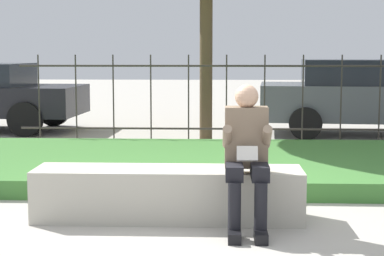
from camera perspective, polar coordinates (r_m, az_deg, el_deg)
The scene contains 6 objects.
ground_plane at distance 6.10m, azimuth 0.54°, elevation -8.13°, with size 60.00×60.00×0.00m, color #A8A399.
stone_bench at distance 6.07m, azimuth -2.12°, elevation -6.11°, with size 2.51×0.57×0.49m.
person_seated_reader at distance 5.65m, azimuth 4.87°, elevation -2.02°, with size 0.42×0.73×1.29m.
grass_berm at distance 8.41m, azimuth 1.08°, elevation -3.25°, with size 8.23×3.37×0.21m.
iron_fence at distance 10.54m, azimuth 1.38°, elevation 2.60°, with size 6.23×0.03×1.52m.
car_parked_right at distance 12.57m, azimuth 15.73°, elevation 2.81°, with size 4.39×2.15×1.42m.
Camera 1 is at (0.20, -5.89, 1.57)m, focal length 60.00 mm.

